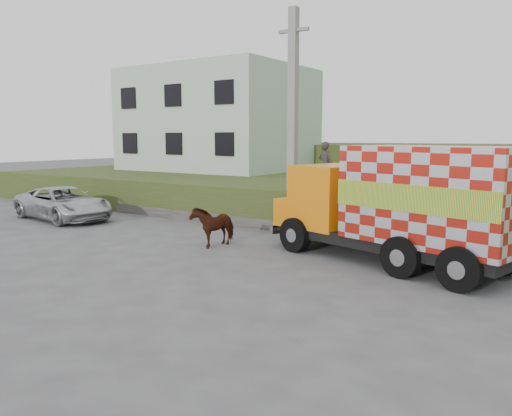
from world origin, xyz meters
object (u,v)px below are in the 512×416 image
Objects in this scene: suv at (63,203)px; pedestrian at (325,165)px; utility_pole at (293,120)px; cow at (214,225)px; cargo_truck at (401,204)px.

suv is 2.77× the size of pedestrian.
utility_pole is at bearing -63.88° from suv.
cow is 5.45m from pedestrian.
cargo_truck is 1.53× the size of suv.
cow is at bearing -86.66° from suv.
cargo_truck reaches higher than cow.
utility_pole is at bearing 166.27° from cargo_truck.
utility_pole is at bearing 72.67° from pedestrian.
cow is 8.45m from suv.
pedestrian is (-4.23, 4.02, 0.73)m from cargo_truck.
pedestrian is (1.49, 4.95, 1.74)m from cow.
suv is at bearing -162.38° from cargo_truck.
utility_pole is 1.62× the size of suv.
utility_pole is 2.21m from pedestrian.
utility_pole is 5.12m from cow.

